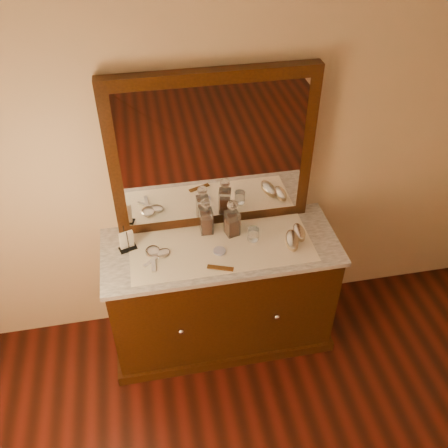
{
  "coord_description": "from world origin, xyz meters",
  "views": [
    {
      "loc": [
        -0.39,
        -0.19,
        2.83
      ],
      "look_at": [
        0.0,
        1.85,
        1.1
      ],
      "focal_mm": 39.02,
      "sensor_mm": 36.0,
      "label": 1
    }
  ],
  "objects_px": {
    "mirror_frame": "(213,153)",
    "brush_far": "(299,232)",
    "napkin_rack": "(127,241)",
    "pin_dish": "(220,251)",
    "hand_mirror_inner": "(161,255)",
    "decanter_left": "(206,219)",
    "decanter_right": "(232,221)",
    "hand_mirror_outer": "(153,254)",
    "dresser_cabinet": "(221,294)",
    "comb": "(220,268)",
    "brush_near": "(292,240)"
  },
  "relations": [
    {
      "from": "decanter_right",
      "to": "hand_mirror_outer",
      "type": "distance_m",
      "value": 0.52
    },
    {
      "from": "mirror_frame",
      "to": "hand_mirror_outer",
      "type": "height_order",
      "value": "mirror_frame"
    },
    {
      "from": "pin_dish",
      "to": "brush_far",
      "type": "distance_m",
      "value": 0.51
    },
    {
      "from": "brush_near",
      "to": "hand_mirror_inner",
      "type": "relative_size",
      "value": 1.01
    },
    {
      "from": "decanter_left",
      "to": "hand_mirror_inner",
      "type": "height_order",
      "value": "decanter_left"
    },
    {
      "from": "dresser_cabinet",
      "to": "brush_far",
      "type": "height_order",
      "value": "brush_far"
    },
    {
      "from": "dresser_cabinet",
      "to": "pin_dish",
      "type": "height_order",
      "value": "pin_dish"
    },
    {
      "from": "dresser_cabinet",
      "to": "hand_mirror_inner",
      "type": "xyz_separation_m",
      "value": [
        -0.37,
        -0.03,
        0.45
      ]
    },
    {
      "from": "mirror_frame",
      "to": "napkin_rack",
      "type": "relative_size",
      "value": 7.7
    },
    {
      "from": "mirror_frame",
      "to": "decanter_left",
      "type": "xyz_separation_m",
      "value": [
        -0.06,
        -0.1,
        -0.4
      ]
    },
    {
      "from": "dresser_cabinet",
      "to": "brush_far",
      "type": "relative_size",
      "value": 8.83
    },
    {
      "from": "mirror_frame",
      "to": "decanter_left",
      "type": "relative_size",
      "value": 4.67
    },
    {
      "from": "mirror_frame",
      "to": "napkin_rack",
      "type": "bearing_deg",
      "value": -162.99
    },
    {
      "from": "decanter_left",
      "to": "decanter_right",
      "type": "relative_size",
      "value": 1.0
    },
    {
      "from": "dresser_cabinet",
      "to": "decanter_right",
      "type": "distance_m",
      "value": 0.56
    },
    {
      "from": "dresser_cabinet",
      "to": "brush_near",
      "type": "height_order",
      "value": "brush_near"
    },
    {
      "from": "mirror_frame",
      "to": "brush_far",
      "type": "bearing_deg",
      "value": -26.69
    },
    {
      "from": "pin_dish",
      "to": "brush_near",
      "type": "bearing_deg",
      "value": -1.33
    },
    {
      "from": "napkin_rack",
      "to": "pin_dish",
      "type": "bearing_deg",
      "value": -14.06
    },
    {
      "from": "napkin_rack",
      "to": "brush_near",
      "type": "xyz_separation_m",
      "value": [
        0.98,
        -0.14,
        -0.03
      ]
    },
    {
      "from": "napkin_rack",
      "to": "dresser_cabinet",
      "type": "bearing_deg",
      "value": -7.76
    },
    {
      "from": "hand_mirror_inner",
      "to": "comb",
      "type": "bearing_deg",
      "value": -27.87
    },
    {
      "from": "dresser_cabinet",
      "to": "mirror_frame",
      "type": "distance_m",
      "value": 0.97
    },
    {
      "from": "decanter_left",
      "to": "hand_mirror_outer",
      "type": "relative_size",
      "value": 1.12
    },
    {
      "from": "brush_near",
      "to": "hand_mirror_inner",
      "type": "height_order",
      "value": "brush_near"
    },
    {
      "from": "comb",
      "to": "decanter_left",
      "type": "bearing_deg",
      "value": 114.29
    },
    {
      "from": "comb",
      "to": "decanter_right",
      "type": "height_order",
      "value": "decanter_right"
    },
    {
      "from": "napkin_rack",
      "to": "hand_mirror_inner",
      "type": "relative_size",
      "value": 0.84
    },
    {
      "from": "hand_mirror_outer",
      "to": "brush_far",
      "type": "bearing_deg",
      "value": 0.49
    },
    {
      "from": "napkin_rack",
      "to": "brush_far",
      "type": "distance_m",
      "value": 1.05
    },
    {
      "from": "mirror_frame",
      "to": "pin_dish",
      "type": "height_order",
      "value": "mirror_frame"
    },
    {
      "from": "hand_mirror_outer",
      "to": "dresser_cabinet",
      "type": "bearing_deg",
      "value": 1.36
    },
    {
      "from": "mirror_frame",
      "to": "decanter_right",
      "type": "height_order",
      "value": "mirror_frame"
    },
    {
      "from": "dresser_cabinet",
      "to": "mirror_frame",
      "type": "xyz_separation_m",
      "value": [
        0.0,
        0.25,
        0.94
      ]
    },
    {
      "from": "mirror_frame",
      "to": "decanter_left",
      "type": "height_order",
      "value": "mirror_frame"
    },
    {
      "from": "brush_near",
      "to": "napkin_rack",
      "type": "bearing_deg",
      "value": 171.62
    },
    {
      "from": "dresser_cabinet",
      "to": "hand_mirror_inner",
      "type": "height_order",
      "value": "hand_mirror_inner"
    },
    {
      "from": "decanter_left",
      "to": "brush_near",
      "type": "relative_size",
      "value": 1.36
    },
    {
      "from": "brush_far",
      "to": "hand_mirror_inner",
      "type": "xyz_separation_m",
      "value": [
        -0.86,
        -0.02,
        -0.01
      ]
    },
    {
      "from": "dresser_cabinet",
      "to": "napkin_rack",
      "type": "relative_size",
      "value": 8.99
    },
    {
      "from": "brush_far",
      "to": "brush_near",
      "type": "bearing_deg",
      "value": -134.65
    },
    {
      "from": "decanter_left",
      "to": "dresser_cabinet",
      "type": "bearing_deg",
      "value": -65.21
    },
    {
      "from": "dresser_cabinet",
      "to": "hand_mirror_outer",
      "type": "bearing_deg",
      "value": -178.64
    },
    {
      "from": "hand_mirror_inner",
      "to": "napkin_rack",
      "type": "bearing_deg",
      "value": 151.84
    },
    {
      "from": "mirror_frame",
      "to": "dresser_cabinet",
      "type": "bearing_deg",
      "value": -90.0
    },
    {
      "from": "brush_near",
      "to": "hand_mirror_inner",
      "type": "distance_m",
      "value": 0.79
    },
    {
      "from": "brush_near",
      "to": "hand_mirror_outer",
      "type": "bearing_deg",
      "value": 175.96
    },
    {
      "from": "mirror_frame",
      "to": "pin_dish",
      "type": "bearing_deg",
      "value": -93.62
    },
    {
      "from": "hand_mirror_inner",
      "to": "hand_mirror_outer",
      "type": "bearing_deg",
      "value": 161.02
    },
    {
      "from": "comb",
      "to": "brush_near",
      "type": "relative_size",
      "value": 0.81
    }
  ]
}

